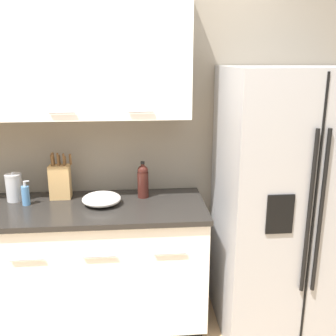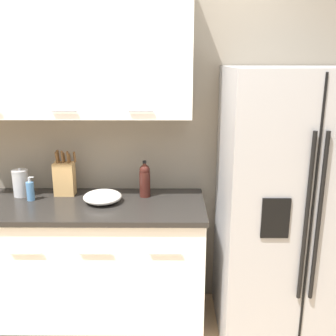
# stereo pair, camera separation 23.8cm
# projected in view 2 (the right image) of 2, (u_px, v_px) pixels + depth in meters

# --- Properties ---
(wall_back) EXTENTS (10.00, 0.39, 2.60)m
(wall_back) POSITION_uv_depth(u_px,v_px,m) (101.00, 118.00, 2.84)
(wall_back) COLOR gray
(wall_back) RESTS_ON ground_plane
(counter_unit) EXTENTS (1.84, 0.64, 0.92)m
(counter_unit) POSITION_uv_depth(u_px,v_px,m) (75.00, 262.00, 2.83)
(counter_unit) COLOR black
(counter_unit) RESTS_ON ground_plane
(refrigerator) EXTENTS (0.91, 0.80, 1.83)m
(refrigerator) POSITION_uv_depth(u_px,v_px,m) (290.00, 208.00, 2.62)
(refrigerator) COLOR #9E9EA0
(refrigerator) RESTS_ON ground_plane
(knife_block) EXTENTS (0.16, 0.10, 0.33)m
(knife_block) POSITION_uv_depth(u_px,v_px,m) (65.00, 178.00, 2.83)
(knife_block) COLOR tan
(knife_block) RESTS_ON counter_unit
(wine_bottle) EXTENTS (0.08, 0.08, 0.26)m
(wine_bottle) POSITION_uv_depth(u_px,v_px,m) (145.00, 180.00, 2.80)
(wine_bottle) COLOR #3D1914
(wine_bottle) RESTS_ON counter_unit
(soap_dispenser) EXTENTS (0.06, 0.05, 0.17)m
(soap_dispenser) POSITION_uv_depth(u_px,v_px,m) (30.00, 191.00, 2.73)
(soap_dispenser) COLOR #4C7FB2
(soap_dispenser) RESTS_ON counter_unit
(steel_canister) EXTENTS (0.11, 0.11, 0.21)m
(steel_canister) POSITION_uv_depth(u_px,v_px,m) (21.00, 183.00, 2.81)
(steel_canister) COLOR #B7B7BA
(steel_canister) RESTS_ON counter_unit
(mixing_bowl) EXTENTS (0.26, 0.26, 0.08)m
(mixing_bowl) POSITION_uv_depth(u_px,v_px,m) (103.00, 197.00, 2.70)
(mixing_bowl) COLOR white
(mixing_bowl) RESTS_ON counter_unit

